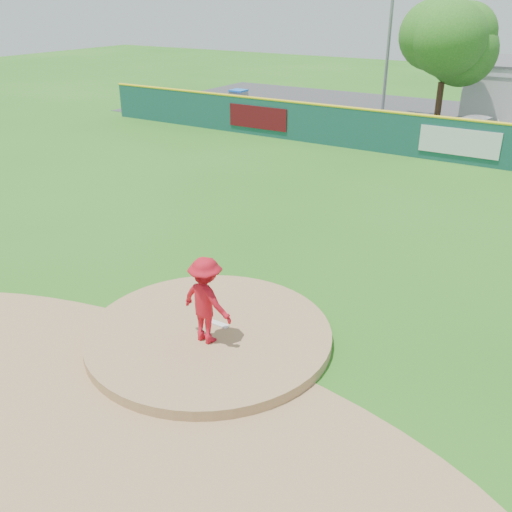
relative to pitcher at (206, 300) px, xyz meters
The scene contains 12 objects.
ground 1.28m from the pitcher, 122.15° to the left, with size 120.00×120.00×0.00m, color #286B19.
pitchers_mound 1.28m from the pitcher, 122.15° to the left, with size 5.50×5.50×0.50m, color #9E774C.
pitching_rubber 1.16m from the pitcher, 108.08° to the left, with size 0.60×0.15×0.04m, color white.
infield_dirt_arc 2.95m from the pitcher, 94.36° to the right, with size 15.40×15.40×0.01m, color #9E774C.
parking_lot 27.35m from the pitcher, 90.43° to the left, with size 44.00×16.00×0.02m, color #38383A.
pitcher is the anchor object (origin of this frame).
van 23.38m from the pitcher, 88.07° to the left, with size 2.10×4.56×1.27m, color silver.
fence_banners 18.82m from the pitcher, 104.22° to the left, with size 14.35×0.04×1.20m.
playground_slide 27.40m from the pitcher, 122.13° to the left, with size 0.95×2.68×1.48m.
outfield_fence 18.33m from the pitcher, 90.64° to the left, with size 40.00×0.14×2.07m.
deciduous_tree 25.64m from the pitcher, 94.97° to the left, with size 5.60×5.60×7.36m.
light_pole_left 28.43m from the pitcher, 102.79° to the left, with size 1.75×0.25×11.00m.
Camera 1 is at (6.66, -8.71, 7.11)m, focal length 40.00 mm.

